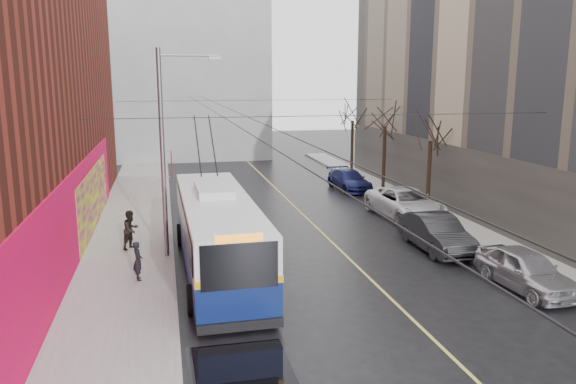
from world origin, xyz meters
The scene contains 20 objects.
ground centered at (0.00, 0.00, 0.00)m, with size 140.00×140.00×0.00m, color black.
sidewalk_left centered at (-8.00, 12.00, 0.07)m, with size 4.00×60.00×0.15m, color gray.
sidewalk_right centered at (9.00, 12.00, 0.07)m, with size 2.00×60.00×0.15m, color gray.
lane_line centered at (1.50, 14.00, 0.00)m, with size 0.12×50.00×0.01m, color #BFB74C.
building_far centered at (-6.00, 44.99, 9.02)m, with size 20.50×12.10×18.00m.
streetlight_pole centered at (-6.14, 10.00, 4.85)m, with size 2.65×0.60×9.00m.
catenary_wires centered at (-2.54, 14.77, 6.25)m, with size 18.00×60.00×0.22m.
tree_near centered at (9.00, 16.00, 4.98)m, with size 3.20×3.20×6.40m.
tree_mid centered at (9.00, 23.00, 5.25)m, with size 3.20×3.20×6.68m.
tree_far centered at (9.00, 30.00, 5.14)m, with size 3.20×3.20×6.57m.
puddle centered at (-4.47, 0.01, 0.00)m, with size 2.82×2.66×0.01m, color black.
pigeons_flying centered at (-2.44, 9.71, 7.15)m, with size 2.22×3.23×2.45m.
trolleybus centered at (-4.26, 7.92, 1.66)m, with size 3.10×12.66×5.96m.
parked_car_a centered at (6.75, 3.38, 0.77)m, with size 1.82×4.51×1.54m, color #ACACB0.
parked_car_b centered at (5.80, 8.63, 0.82)m, with size 1.74×4.98×1.64m, color #232325.
parked_car_c centered at (7.00, 14.64, 0.84)m, with size 2.78×6.03×1.68m, color silver.
parked_car_d centered at (6.50, 23.20, 0.70)m, with size 1.97×4.85×1.41m, color navy.
following_car centered at (-3.69, 17.16, 0.73)m, with size 1.73×4.29×1.46m, color #AAAAAF.
pedestrian_a centered at (-7.39, 7.14, 0.91)m, with size 0.56×0.36×1.52m, color black.
pedestrian_b centered at (-7.85, 11.38, 1.04)m, with size 0.87×0.68×1.78m, color black.
Camera 1 is at (-6.20, -14.13, 7.73)m, focal length 35.00 mm.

